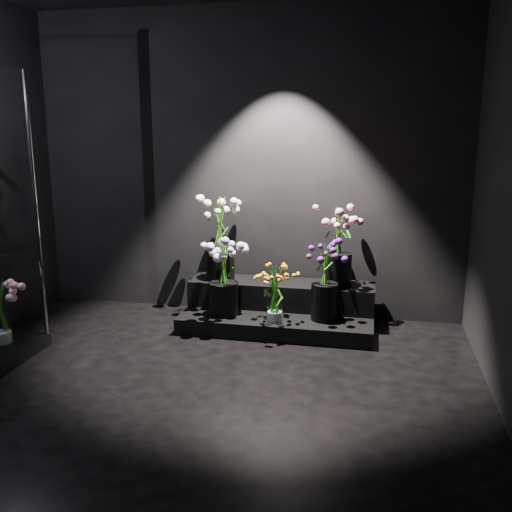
# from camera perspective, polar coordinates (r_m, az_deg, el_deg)

# --- Properties ---
(floor) EXTENTS (4.00, 4.00, 0.00)m
(floor) POSITION_cam_1_polar(r_m,az_deg,el_deg) (3.81, -7.73, -14.79)
(floor) COLOR black
(floor) RESTS_ON ground
(wall_back) EXTENTS (4.00, 0.00, 4.00)m
(wall_back) POSITION_cam_1_polar(r_m,az_deg,el_deg) (5.31, -0.97, 9.06)
(wall_back) COLOR black
(wall_back) RESTS_ON floor
(display_riser) EXTENTS (1.68, 0.75, 0.37)m
(display_riser) POSITION_cam_1_polar(r_m,az_deg,el_deg) (5.16, 2.34, -5.22)
(display_riser) COLOR black
(display_riser) RESTS_ON floor
(bouquet_orange_bells) EXTENTS (0.32, 0.32, 0.47)m
(bouquet_orange_bells) POSITION_cam_1_polar(r_m,az_deg,el_deg) (4.80, 1.88, -3.72)
(bouquet_orange_bells) COLOR white
(bouquet_orange_bells) RESTS_ON display_riser
(bouquet_lilac) EXTENTS (0.45, 0.45, 0.67)m
(bouquet_lilac) POSITION_cam_1_polar(r_m,az_deg,el_deg) (4.93, -3.27, -1.62)
(bouquet_lilac) COLOR black
(bouquet_lilac) RESTS_ON display_riser
(bouquet_purple) EXTENTS (0.35, 0.35, 0.67)m
(bouquet_purple) POSITION_cam_1_polar(r_m,az_deg,el_deg) (4.83, 6.93, -2.24)
(bouquet_purple) COLOR black
(bouquet_purple) RESTS_ON display_riser
(bouquet_cream_roses) EXTENTS (0.45, 0.45, 0.75)m
(bouquet_cream_roses) POSITION_cam_1_polar(r_m,az_deg,el_deg) (5.19, -3.64, 2.29)
(bouquet_cream_roses) COLOR black
(bouquet_cream_roses) RESTS_ON display_riser
(bouquet_pink_roses) EXTENTS (0.45, 0.45, 0.69)m
(bouquet_pink_roses) POSITION_cam_1_polar(r_m,az_deg,el_deg) (5.03, 8.18, 1.36)
(bouquet_pink_roses) COLOR black
(bouquet_pink_roses) RESTS_ON display_riser
(bouquet_case_base_pink) EXTENTS (0.43, 0.43, 0.50)m
(bouquet_case_base_pink) POSITION_cam_1_polar(r_m,az_deg,el_deg) (4.85, -24.24, -5.04)
(bouquet_case_base_pink) COLOR white
(bouquet_case_base_pink) RESTS_ON display_case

